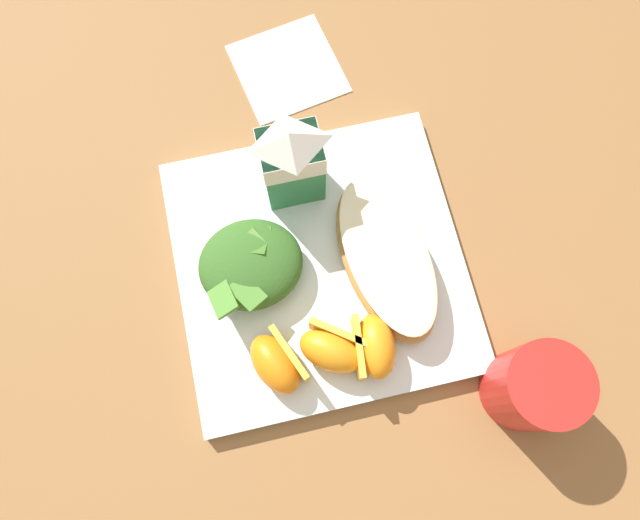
{
  "coord_description": "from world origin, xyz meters",
  "views": [
    {
      "loc": [
        -0.04,
        -0.15,
        0.57
      ],
      "look_at": [
        0.0,
        0.0,
        0.03
      ],
      "focal_mm": 32.58,
      "sensor_mm": 36.0,
      "label": 1
    }
  ],
  "objects_px": {
    "orange_wedge_middle": "(332,349)",
    "paper_napkin": "(288,68)",
    "white_plate": "(320,265)",
    "drinking_red_cup": "(534,387)",
    "cheesy_pizza_bread": "(386,258)",
    "orange_wedge_front": "(277,363)",
    "milk_carton": "(291,160)",
    "orange_wedge_rear": "(374,346)",
    "green_salad_pile": "(251,264)"
  },
  "relations": [
    {
      "from": "milk_carton",
      "to": "orange_wedge_middle",
      "type": "relative_size",
      "value": 1.58
    },
    {
      "from": "paper_napkin",
      "to": "green_salad_pile",
      "type": "bearing_deg",
      "value": -109.99
    },
    {
      "from": "orange_wedge_middle",
      "to": "paper_napkin",
      "type": "height_order",
      "value": "orange_wedge_middle"
    },
    {
      "from": "orange_wedge_middle",
      "to": "drinking_red_cup",
      "type": "height_order",
      "value": "drinking_red_cup"
    },
    {
      "from": "white_plate",
      "to": "milk_carton",
      "type": "distance_m",
      "value": 0.11
    },
    {
      "from": "orange_wedge_middle",
      "to": "paper_napkin",
      "type": "bearing_deg",
      "value": 85.45
    },
    {
      "from": "white_plate",
      "to": "drinking_red_cup",
      "type": "xyz_separation_m",
      "value": [
        0.16,
        -0.16,
        0.04
      ]
    },
    {
      "from": "orange_wedge_rear",
      "to": "drinking_red_cup",
      "type": "distance_m",
      "value": 0.15
    },
    {
      "from": "orange_wedge_middle",
      "to": "paper_napkin",
      "type": "relative_size",
      "value": 0.63
    },
    {
      "from": "green_salad_pile",
      "to": "orange_wedge_front",
      "type": "bearing_deg",
      "value": -86.86
    },
    {
      "from": "drinking_red_cup",
      "to": "orange_wedge_rear",
      "type": "bearing_deg",
      "value": 152.16
    },
    {
      "from": "milk_carton",
      "to": "paper_napkin",
      "type": "height_order",
      "value": "milk_carton"
    },
    {
      "from": "cheesy_pizza_bread",
      "to": "orange_wedge_rear",
      "type": "bearing_deg",
      "value": -112.4
    },
    {
      "from": "orange_wedge_front",
      "to": "orange_wedge_rear",
      "type": "xyz_separation_m",
      "value": [
        0.09,
        -0.0,
        0.0
      ]
    },
    {
      "from": "milk_carton",
      "to": "orange_wedge_middle",
      "type": "bearing_deg",
      "value": -90.53
    },
    {
      "from": "cheesy_pizza_bread",
      "to": "orange_wedge_front",
      "type": "bearing_deg",
      "value": -148.8
    },
    {
      "from": "drinking_red_cup",
      "to": "cheesy_pizza_bread",
      "type": "bearing_deg",
      "value": 123.1
    },
    {
      "from": "milk_carton",
      "to": "paper_napkin",
      "type": "relative_size",
      "value": 1.0
    },
    {
      "from": "green_salad_pile",
      "to": "orange_wedge_front",
      "type": "height_order",
      "value": "green_salad_pile"
    },
    {
      "from": "orange_wedge_front",
      "to": "green_salad_pile",
      "type": "bearing_deg",
      "value": 93.14
    },
    {
      "from": "milk_carton",
      "to": "orange_wedge_middle",
      "type": "xyz_separation_m",
      "value": [
        -0.0,
        -0.17,
        -0.04
      ]
    },
    {
      "from": "white_plate",
      "to": "cheesy_pizza_bread",
      "type": "relative_size",
      "value": 1.57
    },
    {
      "from": "cheesy_pizza_bread",
      "to": "orange_wedge_middle",
      "type": "relative_size",
      "value": 2.56
    },
    {
      "from": "green_salad_pile",
      "to": "drinking_red_cup",
      "type": "bearing_deg",
      "value": -37.19
    },
    {
      "from": "paper_napkin",
      "to": "drinking_red_cup",
      "type": "height_order",
      "value": "drinking_red_cup"
    },
    {
      "from": "paper_napkin",
      "to": "orange_wedge_rear",
      "type": "bearing_deg",
      "value": -87.82
    },
    {
      "from": "milk_carton",
      "to": "drinking_red_cup",
      "type": "relative_size",
      "value": 1.24
    },
    {
      "from": "green_salad_pile",
      "to": "orange_wedge_middle",
      "type": "xyz_separation_m",
      "value": [
        0.06,
        -0.1,
        -0.0
      ]
    },
    {
      "from": "green_salad_pile",
      "to": "orange_wedge_middle",
      "type": "bearing_deg",
      "value": -59.26
    },
    {
      "from": "orange_wedge_middle",
      "to": "drinking_red_cup",
      "type": "xyz_separation_m",
      "value": [
        0.17,
        -0.07,
        0.01
      ]
    },
    {
      "from": "cheesy_pizza_bread",
      "to": "orange_wedge_front",
      "type": "xyz_separation_m",
      "value": [
        -0.12,
        -0.07,
        0.0
      ]
    },
    {
      "from": "orange_wedge_middle",
      "to": "orange_wedge_rear",
      "type": "relative_size",
      "value": 1.09
    },
    {
      "from": "cheesy_pizza_bread",
      "to": "milk_carton",
      "type": "height_order",
      "value": "milk_carton"
    },
    {
      "from": "white_plate",
      "to": "orange_wedge_rear",
      "type": "height_order",
      "value": "orange_wedge_rear"
    },
    {
      "from": "orange_wedge_middle",
      "to": "drinking_red_cup",
      "type": "relative_size",
      "value": 0.79
    },
    {
      "from": "drinking_red_cup",
      "to": "paper_napkin",
      "type": "bearing_deg",
      "value": 109.56
    },
    {
      "from": "green_salad_pile",
      "to": "milk_carton",
      "type": "xyz_separation_m",
      "value": [
        0.06,
        0.08,
        0.04
      ]
    },
    {
      "from": "white_plate",
      "to": "orange_wedge_middle",
      "type": "distance_m",
      "value": 0.09
    },
    {
      "from": "white_plate",
      "to": "paper_napkin",
      "type": "bearing_deg",
      "value": 86.0
    },
    {
      "from": "white_plate",
      "to": "paper_napkin",
      "type": "xyz_separation_m",
      "value": [
        0.02,
        0.23,
        -0.01
      ]
    },
    {
      "from": "green_salad_pile",
      "to": "milk_carton",
      "type": "bearing_deg",
      "value": 53.53
    },
    {
      "from": "white_plate",
      "to": "orange_wedge_middle",
      "type": "relative_size",
      "value": 4.02
    },
    {
      "from": "cheesy_pizza_bread",
      "to": "milk_carton",
      "type": "xyz_separation_m",
      "value": [
        -0.07,
        0.1,
        0.04
      ]
    },
    {
      "from": "orange_wedge_front",
      "to": "orange_wedge_rear",
      "type": "relative_size",
      "value": 1.08
    },
    {
      "from": "green_salad_pile",
      "to": "paper_napkin",
      "type": "distance_m",
      "value": 0.24
    },
    {
      "from": "orange_wedge_middle",
      "to": "drinking_red_cup",
      "type": "distance_m",
      "value": 0.18
    },
    {
      "from": "white_plate",
      "to": "green_salad_pile",
      "type": "bearing_deg",
      "value": 173.42
    },
    {
      "from": "white_plate",
      "to": "cheesy_pizza_bread",
      "type": "bearing_deg",
      "value": -13.71
    },
    {
      "from": "green_salad_pile",
      "to": "paper_napkin",
      "type": "relative_size",
      "value": 0.91
    },
    {
      "from": "white_plate",
      "to": "paper_napkin",
      "type": "height_order",
      "value": "white_plate"
    }
  ]
}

